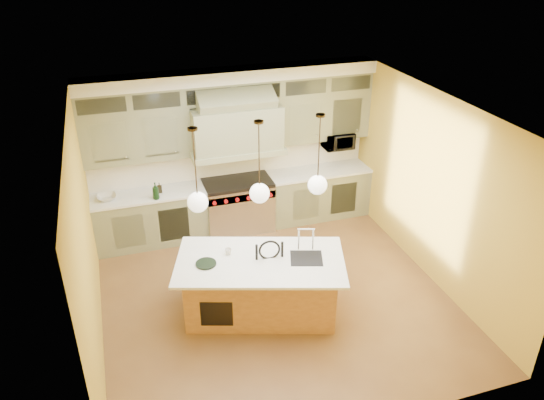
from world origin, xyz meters
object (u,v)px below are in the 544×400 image
object	(u,v)px
kitchen_island	(261,285)
counter_stool	(272,278)
microwave	(338,140)
range	(238,205)

from	to	relation	value
kitchen_island	counter_stool	xyz separation A→B (m)	(0.10, -0.17, 0.21)
counter_stool	microwave	distance (m)	3.51
kitchen_island	counter_stool	bearing A→B (deg)	-40.82
range	counter_stool	world-z (taller)	counter_stool
range	kitchen_island	distance (m)	2.42
microwave	counter_stool	bearing A→B (deg)	-128.67
range	counter_stool	size ratio (longest dim) A/B	1.00
kitchen_island	counter_stool	distance (m)	0.29
kitchen_island	microwave	distance (m)	3.50
microwave	kitchen_island	bearing A→B (deg)	-131.84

